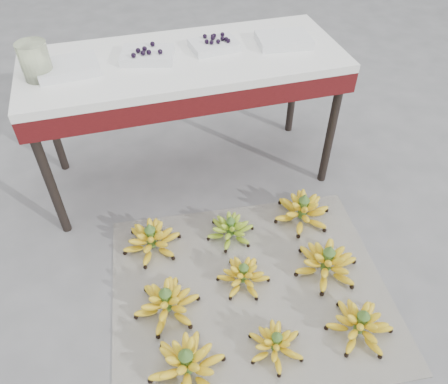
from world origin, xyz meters
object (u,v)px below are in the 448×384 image
object	(u,v)px
bunch_mid_left	(167,303)
tray_far_left	(68,67)
bunch_mid_center	(243,275)
bunch_front_center	(276,344)
tray_far_right	(284,40)
bunch_back_left	(152,240)
bunch_front_right	(360,325)
newspaper_mat	(250,289)
bunch_back_center	(231,229)
bunch_front_left	(187,365)
vendor_table	(185,72)
glass_jar	(35,61)
tray_right	(214,45)
bunch_mid_right	(327,263)
tray_left	(147,55)
bunch_back_right	(302,211)

from	to	relation	value
bunch_mid_left	tray_far_left	world-z (taller)	tray_far_left
bunch_mid_center	tray_far_left	distance (m)	1.24
bunch_front_center	tray_far_right	world-z (taller)	tray_far_right
tray_far_right	bunch_back_left	bearing A→B (deg)	-148.61
bunch_front_right	newspaper_mat	bearing A→B (deg)	116.99
tray_far_right	bunch_back_center	bearing A→B (deg)	-128.52
bunch_mid_left	bunch_back_center	size ratio (longest dim) A/B	1.19
bunch_front_left	vendor_table	distance (m)	1.35
newspaper_mat	glass_jar	distance (m)	1.39
bunch_mid_left	tray_right	xyz separation A→B (m)	(0.47, 0.92, 0.70)
bunch_front_center	bunch_mid_right	xyz separation A→B (m)	(0.37, 0.31, 0.01)
tray_left	bunch_front_center	bearing A→B (deg)	-78.01
tray_far_left	glass_jar	distance (m)	0.14
vendor_table	tray_far_right	size ratio (longest dim) A/B	5.60
bunch_front_center	glass_jar	xyz separation A→B (m)	(-0.74, 1.15, 0.77)
bunch_front_left	bunch_back_center	distance (m)	0.73
newspaper_mat	bunch_mid_left	size ratio (longest dim) A/B	4.01
glass_jar	tray_far_right	bearing A→B (deg)	1.30
bunch_back_right	bunch_back_left	bearing A→B (deg)	-172.82
newspaper_mat	tray_far_right	world-z (taller)	tray_far_right
bunch_front_center	bunch_back_center	xyz separation A→B (m)	(-0.00, 0.64, 0.00)
tray_far_left	tray_right	xyz separation A→B (m)	(0.70, 0.05, -0.00)
newspaper_mat	bunch_back_center	distance (m)	0.34
newspaper_mat	tray_far_left	bearing A→B (deg)	125.23
bunch_back_left	tray_right	distance (m)	1.01
bunch_mid_left	vendor_table	distance (m)	1.11
bunch_mid_right	tray_far_left	size ratio (longest dim) A/B	1.15
bunch_back_left	tray_far_right	bearing A→B (deg)	28.60
bunch_mid_center	tray_right	world-z (taller)	tray_right
bunch_front_center	bunch_mid_left	world-z (taller)	bunch_mid_left
bunch_front_left	bunch_mid_left	xyz separation A→B (m)	(-0.03, 0.30, -0.00)
tray_far_right	bunch_front_left	bearing A→B (deg)	-124.03
tray_far_left	tray_far_right	world-z (taller)	tray_far_left
tray_far_left	glass_jar	size ratio (longest dim) A/B	1.75
bunch_back_right	tray_right	xyz separation A→B (m)	(-0.32, 0.57, 0.70)
bunch_back_center	bunch_mid_center	bearing A→B (deg)	-89.41
vendor_table	bunch_mid_right	bearing A→B (deg)	-62.51
bunch_back_right	tray_left	world-z (taller)	tray_left
newspaper_mat	bunch_back_center	size ratio (longest dim) A/B	4.76
tray_far_right	bunch_mid_left	bearing A→B (deg)	-132.98
bunch_front_left	tray_far_left	world-z (taller)	tray_far_left
bunch_back_center	tray_far_right	xyz separation A→B (m)	(0.43, 0.54, 0.71)
glass_jar	bunch_front_center	bearing A→B (deg)	-57.17
bunch_back_left	newspaper_mat	bearing A→B (deg)	-45.86
vendor_table	bunch_mid_center	bearing A→B (deg)	-85.84
tray_left	tray_far_right	distance (m)	0.68
bunch_mid_left	bunch_back_center	distance (m)	0.52
bunch_back_left	glass_jar	xyz separation A→B (m)	(-0.34, 0.48, 0.76)
tray_far_left	bunch_front_center	bearing A→B (deg)	-62.25
newspaper_mat	bunch_back_center	world-z (taller)	bunch_back_center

